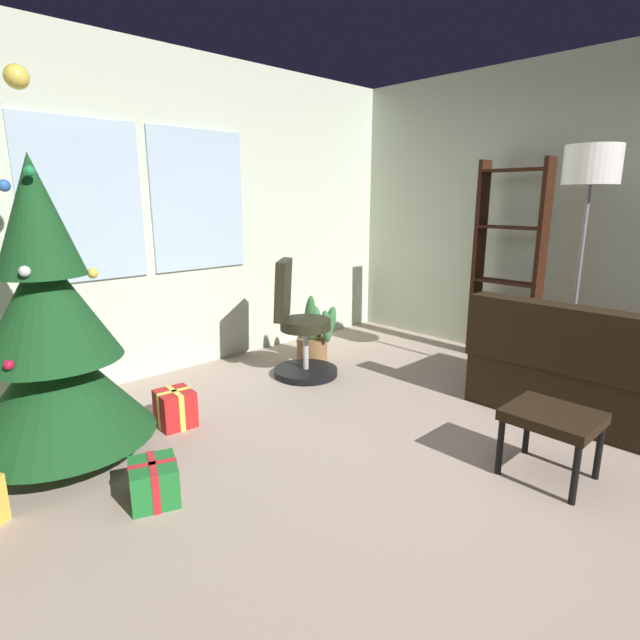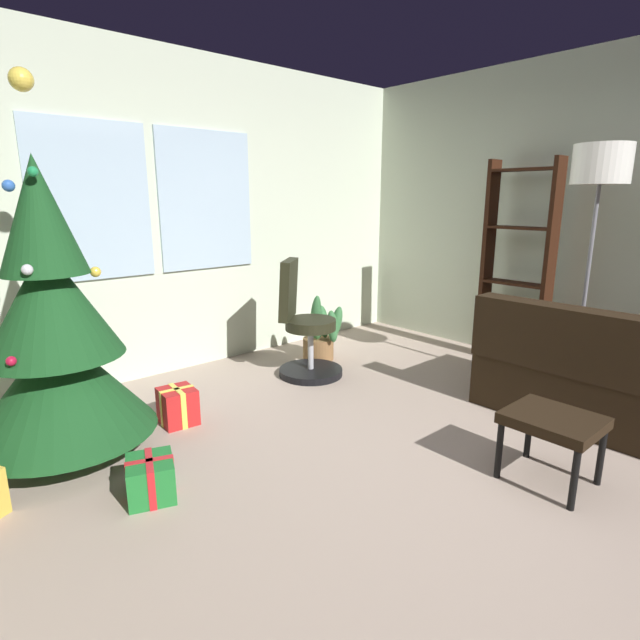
% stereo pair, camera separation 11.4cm
% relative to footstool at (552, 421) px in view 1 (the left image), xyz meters
% --- Properties ---
extents(ground_plane, '(4.92, 5.98, 0.10)m').
position_rel_footstool_xyz_m(ground_plane, '(-0.43, 0.10, -0.39)').
color(ground_plane, tan).
extents(wall_back_with_windows, '(4.92, 0.12, 2.74)m').
position_rel_footstool_xyz_m(wall_back_with_windows, '(-0.45, 3.13, 1.04)').
color(wall_back_with_windows, beige).
rests_on(wall_back_with_windows, ground_plane).
extents(footstool, '(0.41, 0.46, 0.39)m').
position_rel_footstool_xyz_m(footstool, '(0.00, 0.00, 0.00)').
color(footstool, black).
rests_on(footstool, ground_plane).
extents(holiday_tree, '(1.05, 1.05, 2.18)m').
position_rel_footstool_xyz_m(holiday_tree, '(-1.90, 2.06, 0.40)').
color(holiday_tree, '#4C331E').
rests_on(holiday_tree, ground_plane).
extents(gift_box_red, '(0.25, 0.26, 0.26)m').
position_rel_footstool_xyz_m(gift_box_red, '(-1.19, 2.04, -0.21)').
color(gift_box_red, red).
rests_on(gift_box_red, ground_plane).
extents(gift_box_green, '(0.31, 0.33, 0.22)m').
position_rel_footstool_xyz_m(gift_box_green, '(-1.70, 1.32, -0.23)').
color(gift_box_green, '#1E722D').
rests_on(gift_box_green, ground_plane).
extents(office_chair, '(0.59, 0.59, 1.02)m').
position_rel_footstool_xyz_m(office_chair, '(0.09, 2.21, 0.06)').
color(office_chair, black).
rests_on(office_chair, ground_plane).
extents(bookshelf, '(0.18, 0.64, 1.87)m').
position_rel_footstool_xyz_m(bookshelf, '(1.81, 1.20, 0.47)').
color(bookshelf, black).
rests_on(bookshelf, ground_plane).
extents(floor_lamp, '(0.39, 0.39, 1.90)m').
position_rel_footstool_xyz_m(floor_lamp, '(1.39, 0.43, 1.31)').
color(floor_lamp, slate).
rests_on(floor_lamp, ground_plane).
extents(potted_plant, '(0.34, 0.41, 0.67)m').
position_rel_footstool_xyz_m(potted_plant, '(0.48, 2.42, -0.10)').
color(potted_plant, brown).
rests_on(potted_plant, ground_plane).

